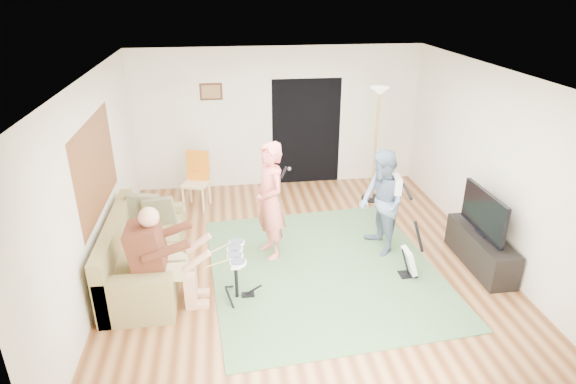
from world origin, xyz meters
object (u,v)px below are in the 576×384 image
object	(u,v)px
guitarist	(382,203)
sofa	(139,259)
guitar_spare	(410,261)
television	(484,212)
torchiere_lamp	(377,125)
drum_kit	(236,277)
singer	(270,201)
dining_chair	(196,188)
tv_cabinet	(481,250)

from	to	relation	value
guitarist	sofa	bearing A→B (deg)	-93.06
guitar_spare	television	xyz separation A→B (m)	(1.06, 0.14, 0.61)
guitarist	torchiere_lamp	world-z (taller)	torchiere_lamp
drum_kit	guitarist	world-z (taller)	guitarist
drum_kit	sofa	bearing A→B (deg)	153.40
singer	guitar_spare	bearing A→B (deg)	47.45
sofa	television	bearing A→B (deg)	-4.00
drum_kit	singer	bearing A→B (deg)	61.69
sofa	torchiere_lamp	bearing A→B (deg)	28.07
sofa	television	size ratio (longest dim) A/B	2.03
guitarist	dining_chair	distance (m)	3.44
sofa	dining_chair	world-z (taller)	dining_chair
television	dining_chair	bearing A→B (deg)	147.66
singer	torchiere_lamp	xyz separation A→B (m)	(2.09, 1.73, 0.57)
drum_kit	tv_cabinet	bearing A→B (deg)	5.19
torchiere_lamp	television	xyz separation A→B (m)	(0.81, -2.43, -0.59)
singer	dining_chair	distance (m)	2.25
torchiere_lamp	dining_chair	distance (m)	3.42
singer	tv_cabinet	distance (m)	3.10
torchiere_lamp	guitar_spare	bearing A→B (deg)	-95.53
singer	guitarist	bearing A→B (deg)	68.45
singer	television	world-z (taller)	singer
guitar_spare	drum_kit	bearing A→B (deg)	-175.80
drum_kit	television	xyz separation A→B (m)	(3.45, 0.32, 0.54)
guitarist	tv_cabinet	xyz separation A→B (m)	(1.32, -0.60, -0.54)
torchiere_lamp	tv_cabinet	xyz separation A→B (m)	(0.86, -2.43, -1.19)
drum_kit	guitar_spare	size ratio (longest dim) A/B	0.83
guitarist	drum_kit	bearing A→B (deg)	-74.67
sofa	drum_kit	bearing A→B (deg)	-26.60
singer	torchiere_lamp	world-z (taller)	torchiere_lamp
tv_cabinet	guitarist	bearing A→B (deg)	155.66
sofa	television	distance (m)	4.79
drum_kit	tv_cabinet	world-z (taller)	drum_kit
guitarist	guitar_spare	bearing A→B (deg)	8.20
singer	dining_chair	world-z (taller)	singer
drum_kit	torchiere_lamp	bearing A→B (deg)	46.19
sofa	guitar_spare	distance (m)	3.72
drum_kit	torchiere_lamp	size ratio (longest dim) A/B	0.34
singer	dining_chair	size ratio (longest dim) A/B	1.74
guitar_spare	tv_cabinet	distance (m)	1.12
singer	dining_chair	xyz separation A→B (m)	(-1.15, 1.87, -0.52)
guitarist	dining_chair	size ratio (longest dim) A/B	1.57
sofa	singer	bearing A→B (deg)	11.20
sofa	guitarist	bearing A→B (deg)	4.35
tv_cabinet	dining_chair	bearing A→B (deg)	147.98
guitar_spare	dining_chair	size ratio (longest dim) A/B	0.84
guitar_spare	television	distance (m)	1.23
torchiere_lamp	dining_chair	bearing A→B (deg)	177.62
torchiere_lamp	television	bearing A→B (deg)	-71.51
drum_kit	dining_chair	bearing A→B (deg)	101.80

